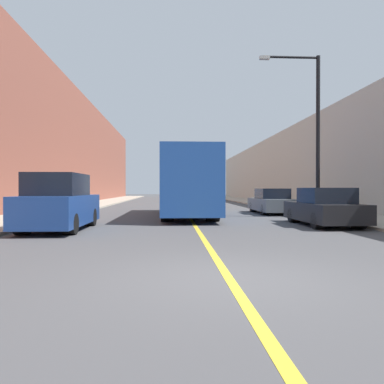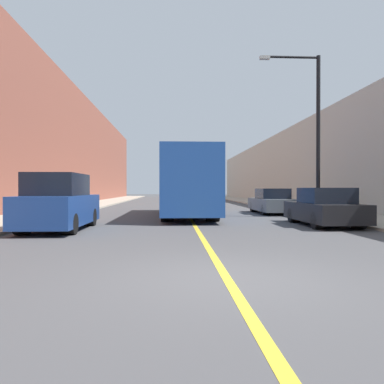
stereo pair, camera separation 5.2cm
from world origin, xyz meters
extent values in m
plane|color=#474749|center=(0.00, 0.00, 0.00)|extent=(200.00, 200.00, 0.00)
cube|color=#A89E8C|center=(-7.91, 30.00, 0.06)|extent=(3.47, 72.00, 0.11)
cube|color=#A89E8C|center=(7.91, 30.00, 0.06)|extent=(3.47, 72.00, 0.11)
cube|color=brown|center=(-11.65, 30.00, 5.43)|extent=(4.00, 72.00, 10.86)
cube|color=#B7B2A3|center=(11.65, 30.00, 3.51)|extent=(4.00, 72.00, 7.02)
cube|color=gold|center=(0.00, 30.00, 0.00)|extent=(0.16, 72.00, 0.01)
cube|color=#1E4793|center=(-0.09, 13.85, 1.80)|extent=(2.59, 10.47, 3.00)
cube|color=black|center=(-0.09, 8.65, 2.33)|extent=(2.20, 0.04, 1.35)
cylinder|color=black|center=(-1.10, 10.61, 0.51)|extent=(0.57, 1.01, 1.01)
cylinder|color=black|center=(0.92, 10.61, 0.51)|extent=(0.57, 1.01, 1.01)
cylinder|color=black|center=(-1.10, 17.10, 0.51)|extent=(0.57, 1.01, 1.01)
cylinder|color=black|center=(0.92, 17.10, 0.51)|extent=(0.57, 1.01, 1.01)
cube|color=navy|center=(-4.86, 7.44, 0.71)|extent=(1.87, 4.68, 1.02)
cube|color=black|center=(-4.86, 7.21, 1.60)|extent=(1.64, 2.57, 0.76)
cube|color=black|center=(-4.86, 5.13, 0.89)|extent=(1.59, 0.04, 0.46)
cylinder|color=black|center=(-5.59, 5.99, 0.34)|extent=(0.41, 0.68, 0.68)
cylinder|color=black|center=(-4.13, 5.99, 0.34)|extent=(0.41, 0.68, 0.68)
cylinder|color=black|center=(-5.59, 8.89, 0.34)|extent=(0.41, 0.68, 0.68)
cylinder|color=black|center=(-4.13, 8.89, 0.34)|extent=(0.41, 0.68, 0.68)
cube|color=black|center=(5.11, 8.55, 0.54)|extent=(1.89, 4.40, 0.71)
cube|color=black|center=(5.11, 8.33, 1.19)|extent=(1.66, 1.98, 0.60)
cube|color=black|center=(5.11, 6.38, 0.66)|extent=(1.60, 0.04, 0.32)
cylinder|color=black|center=(4.38, 7.19, 0.31)|extent=(0.41, 0.62, 0.62)
cylinder|color=black|center=(5.85, 7.19, 0.31)|extent=(0.41, 0.62, 0.62)
cylinder|color=black|center=(4.38, 9.91, 0.31)|extent=(0.41, 0.62, 0.62)
cylinder|color=black|center=(5.85, 9.91, 0.31)|extent=(0.41, 0.62, 0.62)
cube|color=#51565B|center=(4.94, 15.78, 0.53)|extent=(1.81, 4.77, 0.70)
cube|color=black|center=(4.94, 15.54, 1.18)|extent=(1.59, 2.15, 0.59)
cube|color=black|center=(4.94, 13.42, 0.66)|extent=(1.54, 0.04, 0.31)
cylinder|color=black|center=(4.24, 14.30, 0.31)|extent=(0.40, 0.62, 0.62)
cylinder|color=black|center=(5.65, 14.30, 0.31)|extent=(0.40, 0.62, 0.62)
cylinder|color=black|center=(4.24, 17.26, 0.31)|extent=(0.40, 0.62, 0.62)
cylinder|color=black|center=(5.65, 17.26, 0.31)|extent=(0.40, 0.62, 0.62)
cylinder|color=black|center=(6.47, 12.54, 4.14)|extent=(0.20, 0.20, 8.05)
cylinder|color=black|center=(5.10, 12.54, 8.07)|extent=(2.74, 0.12, 0.12)
cube|color=#999993|center=(3.73, 12.54, 8.02)|extent=(0.50, 0.24, 0.16)
camera|label=1|loc=(-0.93, -5.98, 1.45)|focal=35.00mm
camera|label=2|loc=(-0.88, -5.98, 1.45)|focal=35.00mm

